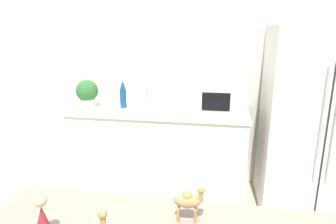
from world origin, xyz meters
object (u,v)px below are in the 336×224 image
at_px(refrigerator, 313,122).
at_px(back_bottle_2, 123,94).
at_px(potted_plant, 87,93).
at_px(camel_figurine, 189,200).
at_px(back_bottle_1, 167,99).
at_px(wise_man_figurine_crimson, 43,219).
at_px(back_bottle_0, 144,94).
at_px(back_bottle_3, 157,96).
at_px(paper_towel_roll, 108,95).
at_px(microwave, 220,98).

xyz_separation_m(refrigerator, back_bottle_2, (-1.88, 0.08, 0.18)).
xyz_separation_m(refrigerator, potted_plant, (-2.26, 0.05, 0.19)).
bearing_deg(back_bottle_2, camel_figurine, -65.18).
distance_m(potted_plant, back_bottle_1, 0.86).
bearing_deg(back_bottle_1, camel_figurine, -77.73).
bearing_deg(wise_man_figurine_crimson, back_bottle_0, 93.88).
relative_size(refrigerator, wise_man_figurine_crimson, 10.40).
distance_m(potted_plant, wise_man_figurine_crimson, 2.19).
height_order(back_bottle_0, back_bottle_1, back_bottle_0).
distance_m(back_bottle_0, back_bottle_3, 0.13).
xyz_separation_m(paper_towel_roll, wise_man_figurine_crimson, (0.54, -2.11, 0.01)).
relative_size(microwave, camel_figurine, 3.13).
relative_size(paper_towel_roll, wise_man_figurine_crimson, 1.48).
distance_m(back_bottle_2, camel_figurine, 2.10).
relative_size(back_bottle_0, back_bottle_2, 1.03).
bearing_deg(refrigerator, microwave, 173.67).
height_order(potted_plant, microwave, potted_plant).
bearing_deg(camel_figurine, back_bottle_3, 105.20).
relative_size(paper_towel_roll, back_bottle_1, 0.99).
distance_m(microwave, back_bottle_2, 1.01).
xyz_separation_m(back_bottle_1, back_bottle_3, (-0.12, 0.08, 0.00)).
bearing_deg(camel_figurine, paper_towel_roll, 118.80).
relative_size(back_bottle_0, wise_man_figurine_crimson, 1.87).
bearing_deg(camel_figurine, back_bottle_0, 108.84).
distance_m(back_bottle_1, back_bottle_2, 0.47).
bearing_deg(refrigerator, wise_man_figurine_crimson, -126.91).
height_order(paper_towel_roll, back_bottle_2, back_bottle_2).
height_order(refrigerator, microwave, refrigerator).
xyz_separation_m(microwave, back_bottle_2, (-1.01, -0.01, 0.01)).
bearing_deg(wise_man_figurine_crimson, back_bottle_1, 87.03).
distance_m(refrigerator, back_bottle_1, 1.41).
height_order(paper_towel_roll, microwave, microwave).
bearing_deg(potted_plant, back_bottle_0, 6.28).
height_order(potted_plant, wise_man_figurine_crimson, potted_plant).
xyz_separation_m(microwave, back_bottle_0, (-0.79, 0.02, 0.01)).
distance_m(back_bottle_3, wise_man_figurine_crimson, 2.15).
distance_m(refrigerator, back_bottle_3, 1.54).
distance_m(paper_towel_roll, back_bottle_0, 0.40).
distance_m(back_bottle_2, wise_man_figurine_crimson, 2.13).
bearing_deg(back_bottle_2, paper_towel_roll, 175.86).
bearing_deg(back_bottle_1, refrigerator, -2.40).
height_order(microwave, camel_figurine, microwave).
bearing_deg(back_bottle_0, back_bottle_2, -173.01).
bearing_deg(camel_figurine, wise_man_figurine_crimson, -160.45).
distance_m(back_bottle_0, camel_figurine, 2.05).
bearing_deg(camel_figurine, back_bottle_1, 102.27).
height_order(potted_plant, back_bottle_3, potted_plant).
bearing_deg(refrigerator, back_bottle_2, 177.42).
relative_size(refrigerator, back_bottle_2, 5.71).
height_order(potted_plant, camel_figurine, potted_plant).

